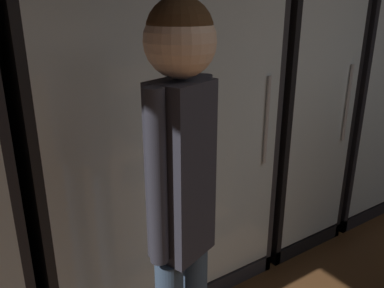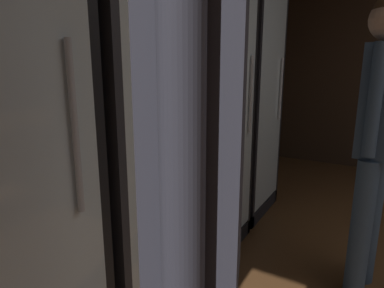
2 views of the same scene
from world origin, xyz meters
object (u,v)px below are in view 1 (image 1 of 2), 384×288
cooler_left (84,152)px  cooler_center (197,129)px  shopper_far (181,188)px  cooler_far_right (344,98)px  cooler_right (280,112)px

cooler_left → cooler_center: bearing=-0.1°
cooler_left → shopper_far: 0.89m
cooler_far_right → shopper_far: 2.27m
cooler_far_right → cooler_center: bearing=-179.9°
cooler_far_right → shopper_far: bearing=-157.2°
cooler_center → shopper_far: 1.11m
cooler_left → cooler_far_right: same height
cooler_center → cooler_left: bearing=179.9°
cooler_right → shopper_far: bearing=-147.6°
cooler_right → shopper_far: cooler_right is taller
cooler_center → cooler_far_right: same height
cooler_left → cooler_center: size_ratio=1.00×
cooler_left → cooler_right: size_ratio=1.00×
shopper_far → cooler_left: bearing=92.9°
cooler_center → cooler_right: same height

